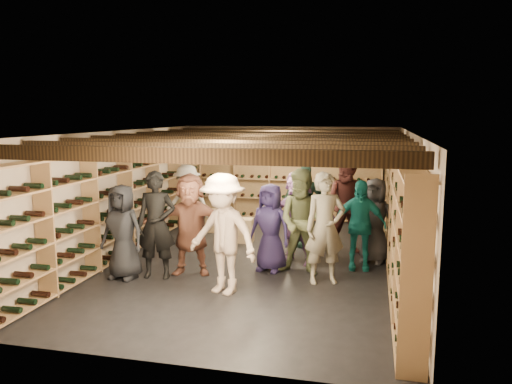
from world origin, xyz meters
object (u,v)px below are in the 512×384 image
(crate_stack_right, at_px, (241,230))
(person_2, at_px, (303,222))
(person_0, at_px, (123,232))
(person_12, at_px, (375,221))
(crate_loose, at_px, (319,243))
(person_8, at_px, (348,205))
(person_3, at_px, (223,234))
(person_10, at_px, (304,205))
(person_6, at_px, (270,227))
(person_9, at_px, (187,202))
(person_5, at_px, (190,224))
(person_1, at_px, (156,225))
(person_4, at_px, (359,225))
(person_7, at_px, (325,228))
(crate_stack_left, at_px, (218,221))
(person_11, at_px, (298,216))

(crate_stack_right, xyz_separation_m, person_2, (1.58, -1.83, 0.65))
(person_0, distance_m, person_12, 4.48)
(crate_loose, distance_m, person_8, 1.08)
(person_3, distance_m, person_10, 3.14)
(person_10, bearing_deg, person_0, -155.01)
(person_6, distance_m, person_9, 2.83)
(person_3, xyz_separation_m, person_5, (-0.81, 0.77, -0.05))
(person_5, distance_m, person_8, 3.24)
(crate_stack_right, distance_m, person_10, 1.48)
(person_9, bearing_deg, person_2, -24.53)
(person_2, relative_size, person_10, 1.06)
(person_1, bearing_deg, crate_loose, 37.96)
(person_8, height_order, person_12, person_8)
(person_4, relative_size, person_7, 0.88)
(person_2, bearing_deg, person_8, 71.34)
(person_6, bearing_deg, person_8, 64.36)
(person_12, bearing_deg, person_7, -100.25)
(person_5, distance_m, person_7, 2.28)
(person_12, bearing_deg, person_9, -172.42)
(person_3, bearing_deg, person_8, 77.82)
(person_7, xyz_separation_m, person_9, (-3.20, 2.21, -0.09))
(crate_stack_right, xyz_separation_m, person_9, (-1.21, -0.00, 0.56))
(person_0, relative_size, person_8, 0.83)
(crate_stack_right, bearing_deg, person_12, -17.18)
(crate_stack_left, xyz_separation_m, person_6, (1.76, -2.58, 0.51))
(person_1, xyz_separation_m, person_9, (-0.44, 2.57, -0.08))
(person_6, bearing_deg, person_2, 8.44)
(person_4, relative_size, person_6, 1.04)
(crate_stack_left, distance_m, person_12, 3.94)
(person_4, relative_size, person_9, 0.97)
(person_4, height_order, person_5, person_5)
(crate_stack_left, height_order, person_1, person_1)
(person_1, distance_m, person_11, 2.56)
(crate_stack_left, relative_size, person_8, 0.28)
(crate_stack_left, relative_size, person_9, 0.33)
(crate_stack_left, relative_size, person_6, 0.35)
(crate_stack_right, distance_m, person_0, 3.08)
(crate_stack_right, relative_size, person_8, 0.27)
(person_7, bearing_deg, person_1, 165.89)
(crate_stack_right, distance_m, person_11, 1.94)
(person_10, relative_size, person_11, 0.98)
(crate_stack_right, relative_size, person_9, 0.31)
(person_3, height_order, person_11, person_3)
(crate_stack_left, distance_m, person_7, 4.13)
(person_1, bearing_deg, person_3, -28.13)
(person_0, bearing_deg, person_10, 53.65)
(person_1, bearing_deg, person_2, 8.84)
(person_9, relative_size, person_12, 1.04)
(person_0, height_order, person_9, person_9)
(crate_stack_right, relative_size, person_6, 0.34)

